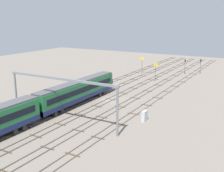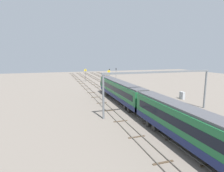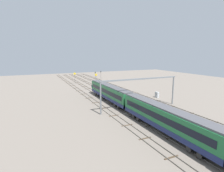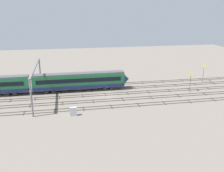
{
  "view_description": "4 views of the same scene",
  "coord_description": "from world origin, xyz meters",
  "px_view_note": "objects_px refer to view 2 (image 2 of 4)",
  "views": [
    {
      "loc": [
        -52.62,
        -30.42,
        18.01
      ],
      "look_at": [
        -0.25,
        -0.47,
        3.2
      ],
      "focal_mm": 45.61,
      "sensor_mm": 36.0,
      "label": 1
    },
    {
      "loc": [
        -46.12,
        18.79,
        10.86
      ],
      "look_at": [
        4.5,
        2.66,
        2.01
      ],
      "focal_mm": 29.17,
      "sensor_mm": 36.0,
      "label": 2
    },
    {
      "loc": [
        -55.15,
        25.54,
        14.16
      ],
      "look_at": [
        0.46,
        0.26,
        3.28
      ],
      "focal_mm": 29.03,
      "sensor_mm": 36.0,
      "label": 3
    },
    {
      "loc": [
        -9.8,
        -60.56,
        21.23
      ],
      "look_at": [
        2.0,
        1.2,
        1.84
      ],
      "focal_mm": 40.54,
      "sensor_mm": 36.0,
      "label": 4
    }
  ],
  "objects_px": {
    "signal_light_trackside_approach": "(109,72)",
    "signal_light_trackside_departure": "(116,72)",
    "train": "(193,130)",
    "speed_sign_near_foreground": "(109,74)",
    "relay_cabinet": "(182,95)",
    "overhead_gantry": "(160,80)",
    "speed_sign_mid_trackside": "(85,73)"
  },
  "relations": [
    {
      "from": "speed_sign_near_foreground",
      "to": "relay_cabinet",
      "type": "xyz_separation_m",
      "value": [
        -31.04,
        -10.1,
        -2.64
      ]
    },
    {
      "from": "overhead_gantry",
      "to": "signal_light_trackside_approach",
      "type": "distance_m",
      "value": 53.72
    },
    {
      "from": "speed_sign_mid_trackside",
      "to": "relay_cabinet",
      "type": "relative_size",
      "value": 2.9
    },
    {
      "from": "signal_light_trackside_approach",
      "to": "signal_light_trackside_departure",
      "type": "xyz_separation_m",
      "value": [
        2.65,
        -4.25,
        0.04
      ]
    },
    {
      "from": "overhead_gantry",
      "to": "speed_sign_mid_trackside",
      "type": "distance_m",
      "value": 47.94
    },
    {
      "from": "speed_sign_mid_trackside",
      "to": "signal_light_trackside_approach",
      "type": "height_order",
      "value": "speed_sign_mid_trackside"
    },
    {
      "from": "train",
      "to": "speed_sign_mid_trackside",
      "type": "xyz_separation_m",
      "value": [
        61.21,
        1.84,
        0.92
      ]
    },
    {
      "from": "speed_sign_near_foreground",
      "to": "overhead_gantry",
      "type": "bearing_deg",
      "value": 177.36
    },
    {
      "from": "speed_sign_near_foreground",
      "to": "speed_sign_mid_trackside",
      "type": "xyz_separation_m",
      "value": [
        8.29,
        7.87,
        0.01
      ]
    },
    {
      "from": "speed_sign_mid_trackside",
      "to": "relay_cabinet",
      "type": "xyz_separation_m",
      "value": [
        -39.33,
        -17.98,
        -2.66
      ]
    },
    {
      "from": "overhead_gantry",
      "to": "signal_light_trackside_departure",
      "type": "bearing_deg",
      "value": -10.69
    },
    {
      "from": "speed_sign_near_foreground",
      "to": "signal_light_trackside_approach",
      "type": "bearing_deg",
      "value": -17.73
    },
    {
      "from": "train",
      "to": "signal_light_trackside_approach",
      "type": "distance_m",
      "value": 67.82
    },
    {
      "from": "speed_sign_near_foreground",
      "to": "signal_light_trackside_departure",
      "type": "distance_m",
      "value": 18.88
    },
    {
      "from": "signal_light_trackside_approach",
      "to": "signal_light_trackside_departure",
      "type": "height_order",
      "value": "signal_light_trackside_departure"
    },
    {
      "from": "overhead_gantry",
      "to": "signal_light_trackside_approach",
      "type": "bearing_deg",
      "value": -6.75
    },
    {
      "from": "speed_sign_mid_trackside",
      "to": "relay_cabinet",
      "type": "bearing_deg",
      "value": -155.43
    },
    {
      "from": "train",
      "to": "signal_light_trackside_departure",
      "type": "height_order",
      "value": "train"
    },
    {
      "from": "train",
      "to": "speed_sign_mid_trackside",
      "type": "bearing_deg",
      "value": 1.72
    },
    {
      "from": "speed_sign_near_foreground",
      "to": "relay_cabinet",
      "type": "distance_m",
      "value": 32.75
    },
    {
      "from": "overhead_gantry",
      "to": "signal_light_trackside_approach",
      "type": "height_order",
      "value": "overhead_gantry"
    },
    {
      "from": "overhead_gantry",
      "to": "signal_light_trackside_approach",
      "type": "xyz_separation_m",
      "value": [
        53.26,
        -6.3,
        -3.22
      ]
    },
    {
      "from": "signal_light_trackside_approach",
      "to": "relay_cabinet",
      "type": "bearing_deg",
      "value": -172.92
    },
    {
      "from": "train",
      "to": "signal_light_trackside_approach",
      "type": "height_order",
      "value": "train"
    },
    {
      "from": "train",
      "to": "overhead_gantry",
      "type": "xyz_separation_m",
      "value": [
        13.74,
        -4.23,
        3.66
      ]
    },
    {
      "from": "train",
      "to": "speed_sign_mid_trackside",
      "type": "height_order",
      "value": "speed_sign_mid_trackside"
    },
    {
      "from": "train",
      "to": "relay_cabinet",
      "type": "relative_size",
      "value": 40.65
    },
    {
      "from": "signal_light_trackside_approach",
      "to": "train",
      "type": "bearing_deg",
      "value": 171.07
    },
    {
      "from": "train",
      "to": "speed_sign_near_foreground",
      "type": "relative_size",
      "value": 14.18
    },
    {
      "from": "relay_cabinet",
      "to": "speed_sign_near_foreground",
      "type": "bearing_deg",
      "value": 18.03
    },
    {
      "from": "train",
      "to": "speed_sign_near_foreground",
      "type": "height_order",
      "value": "speed_sign_near_foreground"
    },
    {
      "from": "train",
      "to": "relay_cabinet",
      "type": "bearing_deg",
      "value": -36.4
    }
  ]
}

